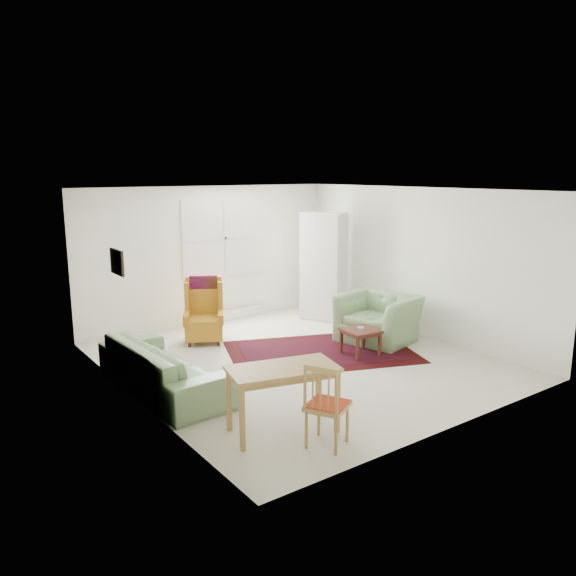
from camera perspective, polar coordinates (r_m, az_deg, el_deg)
room at (r=8.25m, az=0.47°, el=1.32°), size 5.04×5.54×2.51m
rug at (r=8.78m, az=3.36°, el=-6.44°), size 3.27×2.70×0.03m
sofa at (r=7.32m, az=-12.49°, el=-6.88°), size 0.99×2.27×0.90m
armchair at (r=9.35m, az=9.14°, el=-2.59°), size 1.30×1.40×0.92m
wingback_chair at (r=9.21m, az=-8.56°, el=-2.27°), size 0.87×0.88×1.08m
coffee_table at (r=8.66m, az=7.37°, el=-5.46°), size 0.55×0.55×0.41m
stool at (r=9.28m, az=-9.49°, el=-4.35°), size 0.35×0.35×0.41m
cabinet at (r=10.49m, az=3.63°, el=2.16°), size 0.71×0.91×2.01m
desk at (r=6.11m, az=-0.53°, el=-11.27°), size 1.26×0.84×0.73m
desk_chair at (r=5.81m, az=4.02°, el=-11.65°), size 0.53×0.53×0.90m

